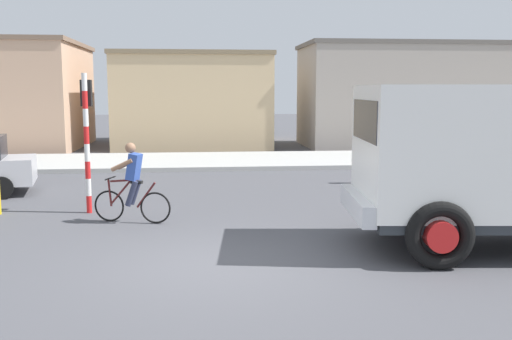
% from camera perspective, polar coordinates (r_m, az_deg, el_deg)
% --- Properties ---
extents(ground_plane, '(120.00, 120.00, 0.00)m').
position_cam_1_polar(ground_plane, '(9.54, -3.66, -9.29)').
color(ground_plane, '#4C4C51').
extents(sidewalk_far, '(80.00, 5.00, 0.16)m').
position_cam_1_polar(sidewalk_far, '(22.67, -4.98, 0.91)').
color(sidewalk_far, '#ADADA8').
rests_on(sidewalk_far, ground).
extents(truck_foreground, '(5.64, 3.22, 2.90)m').
position_cam_1_polar(truck_foreground, '(11.11, 23.71, 1.29)').
color(truck_foreground, white).
rests_on(truck_foreground, ground).
extents(cyclist, '(1.67, 0.65, 1.72)m').
position_cam_1_polar(cyclist, '(12.56, -12.14, -1.24)').
color(cyclist, black).
rests_on(cyclist, ground).
extents(traffic_light_pole, '(0.24, 0.43, 3.20)m').
position_cam_1_polar(traffic_light_pole, '(13.78, -16.37, 4.45)').
color(traffic_light_pole, red).
rests_on(traffic_light_pole, ground).
extents(pedestrian_near_kerb, '(0.34, 0.22, 1.62)m').
position_cam_1_polar(pedestrian_near_kerb, '(17.83, 11.83, 1.36)').
color(pedestrian_near_kerb, '#2D334C').
rests_on(pedestrian_near_kerb, ground).
extents(building_mid_block, '(7.68, 8.02, 4.64)m').
position_cam_1_polar(building_mid_block, '(30.53, -6.24, 6.90)').
color(building_mid_block, '#D1B284').
rests_on(building_mid_block, ground).
extents(building_corner_right, '(11.48, 5.17, 5.15)m').
position_cam_1_polar(building_corner_right, '(30.77, 15.34, 7.14)').
color(building_corner_right, '#9E9389').
rests_on(building_corner_right, ground).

